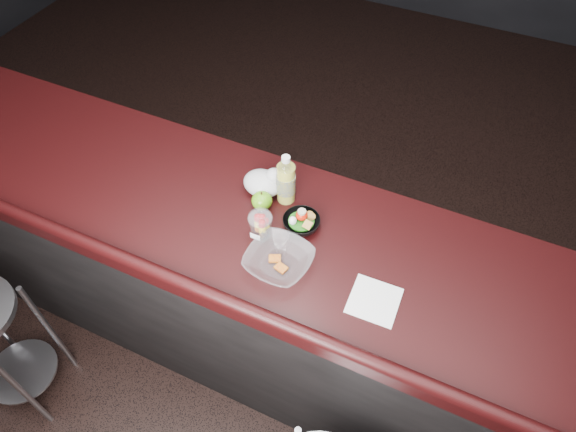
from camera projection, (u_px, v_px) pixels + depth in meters
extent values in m
plane|color=black|center=(237.00, 396.00, 2.51)|extent=(8.00, 8.00, 0.00)
cube|color=black|center=(261.00, 295.00, 2.31)|extent=(4.00, 0.65, 0.98)
cube|color=black|center=(255.00, 224.00, 1.92)|extent=(4.06, 0.71, 0.04)
cylinder|color=#A6A6AB|center=(22.00, 371.00, 2.41)|extent=(0.32, 0.32, 0.01)
cylinder|color=#A6A6AB|center=(21.00, 390.00, 2.17)|extent=(0.02, 0.02, 0.72)
cylinder|color=#A6A6AB|center=(50.00, 330.00, 2.35)|extent=(0.02, 0.02, 0.72)
cylinder|color=gold|center=(286.00, 183.00, 1.92)|extent=(0.07, 0.07, 0.17)
cylinder|color=white|center=(286.00, 183.00, 1.92)|extent=(0.07, 0.07, 0.17)
cone|color=white|center=(286.00, 164.00, 1.84)|extent=(0.07, 0.07, 0.03)
cylinder|color=white|center=(286.00, 159.00, 1.82)|extent=(0.03, 0.03, 0.02)
cylinder|color=#072D99|center=(286.00, 183.00, 1.92)|extent=(0.07, 0.07, 0.08)
ellipsoid|color=white|center=(260.00, 218.00, 1.79)|extent=(0.09, 0.09, 0.05)
ellipsoid|color=#3C840F|center=(262.00, 201.00, 1.93)|extent=(0.08, 0.08, 0.07)
cylinder|color=black|center=(261.00, 193.00, 1.90)|extent=(0.01, 0.01, 0.01)
ellipsoid|color=silver|center=(263.00, 183.00, 1.97)|extent=(0.15, 0.13, 0.09)
sphere|color=silver|center=(274.00, 176.00, 1.95)|extent=(0.06, 0.06, 0.06)
imported|color=black|center=(301.00, 223.00, 1.88)|extent=(0.14, 0.14, 0.04)
cylinder|color=#0F470C|center=(301.00, 221.00, 1.87)|extent=(0.10, 0.10, 0.01)
ellipsoid|color=#BD1908|center=(302.00, 215.00, 1.86)|extent=(0.05, 0.05, 0.04)
cylinder|color=beige|center=(302.00, 212.00, 1.84)|extent=(0.03, 0.03, 0.01)
ellipsoid|color=white|center=(293.00, 221.00, 1.85)|extent=(0.03, 0.03, 0.04)
imported|color=silver|center=(279.00, 260.00, 1.76)|extent=(0.25, 0.25, 0.06)
cube|color=#990F0C|center=(275.00, 259.00, 1.78)|extent=(0.05, 0.05, 0.01)
cube|color=#990F0C|center=(281.00, 268.00, 1.76)|extent=(0.05, 0.04, 0.01)
cube|color=white|center=(374.00, 301.00, 1.69)|extent=(0.17, 0.17, 0.00)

